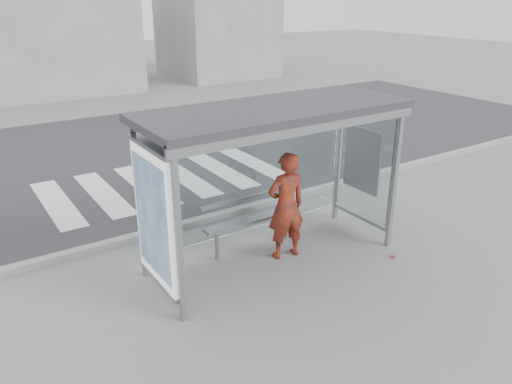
# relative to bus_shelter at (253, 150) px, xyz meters

# --- Properties ---
(ground) EXTENTS (80.00, 80.00, 0.00)m
(ground) POSITION_rel_bus_shelter_xyz_m (0.37, -0.06, -1.98)
(ground) COLOR slate
(ground) RESTS_ON ground
(road) EXTENTS (30.00, 10.00, 0.01)m
(road) POSITION_rel_bus_shelter_xyz_m (0.37, 6.94, -1.98)
(road) COLOR #2C2C2F
(road) RESTS_ON ground
(curb) EXTENTS (30.00, 0.18, 0.12)m
(curb) POSITION_rel_bus_shelter_xyz_m (0.37, 1.89, -1.92)
(curb) COLOR gray
(curb) RESTS_ON ground
(crosswalk) EXTENTS (5.55, 3.00, 0.00)m
(crosswalk) POSITION_rel_bus_shelter_xyz_m (0.37, 4.44, -1.98)
(crosswalk) COLOR silver
(crosswalk) RESTS_ON ground
(bus_shelter) EXTENTS (4.25, 1.65, 2.62)m
(bus_shelter) POSITION_rel_bus_shelter_xyz_m (0.00, 0.00, 0.00)
(bus_shelter) COLOR gray
(bus_shelter) RESTS_ON ground
(building_center) EXTENTS (8.00, 5.00, 5.00)m
(building_center) POSITION_rel_bus_shelter_xyz_m (0.37, 17.94, 0.52)
(building_center) COLOR gray
(building_center) RESTS_ON ground
(building_right) EXTENTS (5.00, 5.00, 7.00)m
(building_right) POSITION_rel_bus_shelter_xyz_m (9.37, 17.94, 1.52)
(building_right) COLOR gray
(building_right) RESTS_ON ground
(person) EXTENTS (0.72, 0.52, 1.85)m
(person) POSITION_rel_bus_shelter_xyz_m (0.61, -0.06, -1.06)
(person) COLOR #C74A12
(person) RESTS_ON ground
(bench) EXTENTS (1.84, 0.28, 0.95)m
(bench) POSITION_rel_bus_shelter_xyz_m (0.29, 0.48, -1.42)
(bench) COLOR slate
(bench) RESTS_ON ground
(soda_can) EXTENTS (0.12, 0.11, 0.06)m
(soda_can) POSITION_rel_bus_shelter_xyz_m (2.13, -1.14, -1.95)
(soda_can) COLOR #DD4152
(soda_can) RESTS_ON ground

